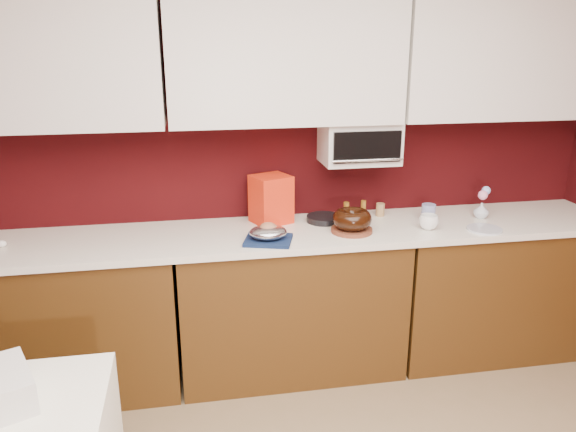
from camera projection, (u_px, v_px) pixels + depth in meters
The scene contains 28 objects.
wall_back at pixel (281, 160), 3.45m from camera, with size 4.00×0.02×2.50m, color #340708.
base_cabinet_left at pixel (59, 322), 3.18m from camera, with size 1.31×0.58×0.86m, color #4B2D0F.
base_cabinet_center at pixel (290, 303), 3.41m from camera, with size 1.31×0.58×0.86m, color #4B2D0F.
base_cabinet_right at pixel (492, 287), 3.64m from camera, with size 1.31×0.58×0.86m, color #4B2D0F.
countertop at pixel (290, 233), 3.27m from camera, with size 4.00×0.62×0.04m, color white.
upper_cabinet_left at pixel (31, 62), 2.89m from camera, with size 1.31×0.33×0.70m, color white.
upper_cabinet_center at pixel (286, 61), 3.12m from camera, with size 1.31×0.33×0.70m, color white.
upper_cabinet_right at pixel (505, 59), 3.35m from camera, with size 1.31×0.33×0.70m, color white.
toaster_oven at pixel (359, 142), 3.36m from camera, with size 0.45×0.30×0.25m, color white.
toaster_oven_door at pixel (367, 147), 3.21m from camera, with size 0.40×0.02×0.18m, color black.
toaster_oven_handle at pixel (368, 160), 3.22m from camera, with size 0.02×0.02×0.42m, color silver.
cake_base at pixel (352, 230), 3.24m from camera, with size 0.24×0.24×0.02m, color brown.
bundt_cake at pixel (352, 219), 3.22m from camera, with size 0.23×0.23×0.09m, color black.
navy_towel at pixel (268, 240), 3.08m from camera, with size 0.25×0.21×0.02m, color #122145.
foil_ham_nest at pixel (268, 232), 3.07m from camera, with size 0.21×0.17×0.08m, color silver.
roasted_ham at pixel (268, 228), 3.06m from camera, with size 0.10×0.08×0.06m, color #AC6F4F.
pandoro_box at pixel (271, 199), 3.37m from camera, with size 0.21×0.19×0.29m, color red.
dark_pan at pixel (324, 219), 3.42m from camera, with size 0.21×0.21×0.04m, color black.
coffee_mug at pixel (429, 221), 3.27m from camera, with size 0.10×0.10×0.11m, color white.
blue_jar at pixel (428, 212), 3.44m from camera, with size 0.08×0.08×0.10m, color #1C349B.
flower_vase at pixel (481, 209), 3.48m from camera, with size 0.07×0.07×0.11m, color silver.
flower_pink at pixel (483, 195), 3.45m from camera, with size 0.06×0.06×0.06m, color pink.
flower_blue at pixel (486, 191), 3.47m from camera, with size 0.05×0.05×0.05m, color #9CB0F9.
china_plate at pixel (484, 229), 3.27m from camera, with size 0.20×0.20×0.01m, color silver.
amber_bottle at pixel (346, 210), 3.47m from camera, with size 0.04×0.04×0.10m, color #8D5E19.
paper_cup at pixel (380, 210), 3.52m from camera, with size 0.05×0.05×0.08m, color #9B7446.
egg_right at pixel (2, 244), 3.00m from camera, with size 0.05×0.04×0.04m, color white.
amber_bottle_tall at pixel (363, 209), 3.48m from camera, with size 0.03×0.03×0.11m, color brown.
Camera 1 is at (-0.57, -1.10, 1.96)m, focal length 35.00 mm.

